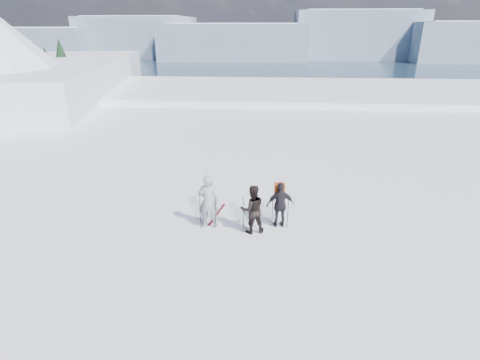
% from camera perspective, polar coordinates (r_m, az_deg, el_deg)
% --- Properties ---
extents(lake_basin, '(820.00, 820.00, 71.62)m').
position_cam_1_polar(lake_basin, '(40.69, 4.92, 4.08)').
color(lake_basin, white).
rests_on(lake_basin, ground).
extents(far_mountain_range, '(770.00, 110.00, 53.00)m').
position_cam_1_polar(far_mountain_range, '(464.59, 8.49, 20.58)').
color(far_mountain_range, slate).
rests_on(far_mountain_range, ground).
extents(near_ridge, '(31.37, 35.68, 25.62)m').
position_cam_1_polar(near_ridge, '(46.99, -29.67, 7.56)').
color(near_ridge, white).
rests_on(near_ridge, ground).
extents(skier_grey, '(0.71, 0.48, 1.87)m').
position_cam_1_polar(skier_grey, '(12.33, -4.85, -3.28)').
color(skier_grey, gray).
rests_on(skier_grey, ground).
extents(skier_dark, '(0.93, 0.81, 1.65)m').
position_cam_1_polar(skier_dark, '(12.03, 1.88, -4.48)').
color(skier_dark, black).
rests_on(skier_dark, ground).
extents(skier_pack, '(0.97, 0.52, 1.58)m').
position_cam_1_polar(skier_pack, '(12.45, 6.18, -3.81)').
color(skier_pack, black).
rests_on(skier_pack, ground).
extents(backpack, '(0.36, 0.24, 0.51)m').
position_cam_1_polar(backpack, '(12.26, 6.17, 1.09)').
color(backpack, '#CE4B13').
rests_on(backpack, skier_pack).
extents(ski_poles, '(2.90, 0.50, 1.28)m').
position_cam_1_polar(ski_poles, '(12.27, 0.92, -5.02)').
color(ski_poles, black).
rests_on(ski_poles, ground).
extents(skis_loose, '(0.59, 1.68, 0.03)m').
position_cam_1_polar(skis_loose, '(13.50, -3.81, -5.20)').
color(skis_loose, black).
rests_on(skis_loose, ground).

